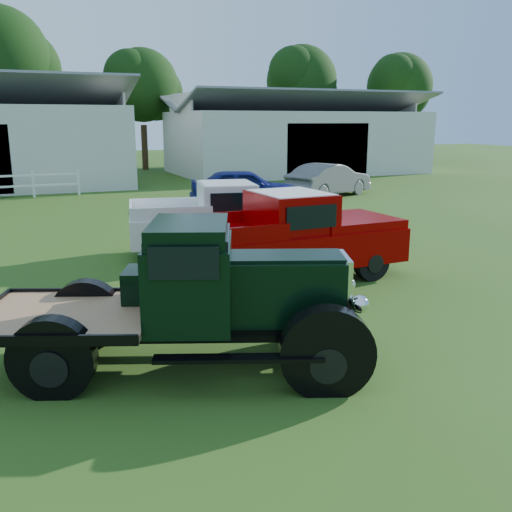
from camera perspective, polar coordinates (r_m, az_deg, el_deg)
name	(u,v)px	position (r m, az deg, el deg)	size (l,w,h in m)	color
ground	(273,333)	(9.68, 1.69, -7.70)	(120.00, 120.00, 0.00)	#2C5014
shed_right	(295,133)	(39.44, 3.97, 12.13)	(16.80, 9.20, 5.20)	silver
tree_b	(2,84)	(42.26, -24.10, 15.40)	(6.90, 6.90, 11.50)	black
tree_c	(143,105)	(42.14, -11.25, 14.58)	(5.40, 5.40, 9.00)	black
tree_d	(301,101)	(47.51, 4.54, 15.23)	(6.00, 6.00, 10.00)	black
tree_e	(399,104)	(50.04, 14.07, 14.51)	(5.70, 5.70, 9.50)	black
vintage_flatbed	(183,297)	(8.11, -7.27, -4.05)	(5.39, 2.14, 2.14)	black
red_pickup	(286,236)	(12.60, 3.00, 2.00)	(5.45, 2.09, 1.99)	#8E0001
white_pickup	(223,219)	(15.15, -3.29, 3.70)	(5.07, 1.96, 1.86)	white
misc_car_blue	(245,187)	(23.78, -1.15, 6.88)	(1.82, 4.53, 1.54)	navy
misc_car_grey	(329,180)	(27.09, 7.30, 7.56)	(1.61, 4.62, 1.52)	#5F5F5F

